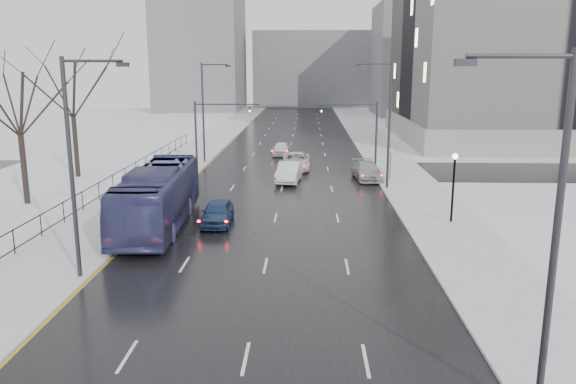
# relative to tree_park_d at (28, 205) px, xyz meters

# --- Properties ---
(road) EXTENTS (16.00, 150.00, 0.04)m
(road) POSITION_rel_tree_park_d_xyz_m (17.80, 26.00, 0.02)
(road) COLOR black
(road) RESTS_ON ground
(cross_road) EXTENTS (130.00, 10.00, 0.04)m
(cross_road) POSITION_rel_tree_park_d_xyz_m (17.80, 14.00, 0.02)
(cross_road) COLOR black
(cross_road) RESTS_ON ground
(sidewalk_left) EXTENTS (5.00, 150.00, 0.16)m
(sidewalk_left) POSITION_rel_tree_park_d_xyz_m (7.30, 26.00, 0.08)
(sidewalk_left) COLOR silver
(sidewalk_left) RESTS_ON ground
(sidewalk_right) EXTENTS (5.00, 150.00, 0.16)m
(sidewalk_right) POSITION_rel_tree_park_d_xyz_m (28.30, 26.00, 0.08)
(sidewalk_right) COLOR silver
(sidewalk_right) RESTS_ON ground
(park_strip) EXTENTS (14.00, 150.00, 0.12)m
(park_strip) POSITION_rel_tree_park_d_xyz_m (-2.20, 26.00, 0.06)
(park_strip) COLOR white
(park_strip) RESTS_ON ground
(tree_park_d) EXTENTS (8.75, 8.75, 12.50)m
(tree_park_d) POSITION_rel_tree_park_d_xyz_m (0.00, 0.00, 0.00)
(tree_park_d) COLOR black
(tree_park_d) RESTS_ON ground
(tree_park_e) EXTENTS (9.45, 9.45, 13.50)m
(tree_park_e) POSITION_rel_tree_park_d_xyz_m (-0.40, 10.00, 0.00)
(tree_park_e) COLOR black
(tree_park_e) RESTS_ON ground
(iron_fence) EXTENTS (0.06, 70.00, 1.30)m
(iron_fence) POSITION_rel_tree_park_d_xyz_m (4.80, -4.00, 0.91)
(iron_fence) COLOR black
(iron_fence) RESTS_ON sidewalk_left
(streetlight_r_near) EXTENTS (2.95, 0.25, 10.00)m
(streetlight_r_near) POSITION_rel_tree_park_d_xyz_m (25.97, -24.00, 5.62)
(streetlight_r_near) COLOR #2D2D33
(streetlight_r_near) RESTS_ON ground
(streetlight_r_mid) EXTENTS (2.95, 0.25, 10.00)m
(streetlight_r_mid) POSITION_rel_tree_park_d_xyz_m (25.97, 6.00, 5.62)
(streetlight_r_mid) COLOR #2D2D33
(streetlight_r_mid) RESTS_ON ground
(streetlight_l_near) EXTENTS (2.95, 0.25, 10.00)m
(streetlight_l_near) POSITION_rel_tree_park_d_xyz_m (9.63, -14.00, 5.62)
(streetlight_l_near) COLOR #2D2D33
(streetlight_l_near) RESTS_ON ground
(streetlight_l_far) EXTENTS (2.95, 0.25, 10.00)m
(streetlight_l_far) POSITION_rel_tree_park_d_xyz_m (9.63, 18.00, 5.62)
(streetlight_l_far) COLOR #2D2D33
(streetlight_l_far) RESTS_ON ground
(lamppost_r_mid) EXTENTS (0.36, 0.36, 4.28)m
(lamppost_r_mid) POSITION_rel_tree_park_d_xyz_m (28.80, -4.00, 2.94)
(lamppost_r_mid) COLOR black
(lamppost_r_mid) RESTS_ON sidewalk_right
(mast_signal_right) EXTENTS (6.10, 0.33, 6.50)m
(mast_signal_right) POSITION_rel_tree_park_d_xyz_m (25.13, 14.00, 4.11)
(mast_signal_right) COLOR #2D2D33
(mast_signal_right) RESTS_ON ground
(mast_signal_left) EXTENTS (6.10, 0.33, 6.50)m
(mast_signal_left) POSITION_rel_tree_park_d_xyz_m (10.47, 14.00, 4.11)
(mast_signal_left) COLOR #2D2D33
(mast_signal_left) RESTS_ON ground
(no_uturn_sign) EXTENTS (0.60, 0.06, 2.70)m
(no_uturn_sign) POSITION_rel_tree_park_d_xyz_m (27.00, 10.00, 2.30)
(no_uturn_sign) COLOR #2D2D33
(no_uturn_sign) RESTS_ON sidewalk_right
(civic_building) EXTENTS (41.00, 31.00, 24.80)m
(civic_building) POSITION_rel_tree_park_d_xyz_m (52.80, 38.00, 11.21)
(civic_building) COLOR gray
(civic_building) RESTS_ON ground
(bldg_far_right) EXTENTS (24.00, 20.00, 22.00)m
(bldg_far_right) POSITION_rel_tree_park_d_xyz_m (45.80, 81.00, 11.00)
(bldg_far_right) COLOR slate
(bldg_far_right) RESTS_ON ground
(bldg_far_left) EXTENTS (18.00, 22.00, 28.00)m
(bldg_far_left) POSITION_rel_tree_park_d_xyz_m (-4.20, 91.00, 14.00)
(bldg_far_left) COLOR slate
(bldg_far_left) RESTS_ON ground
(bldg_far_center) EXTENTS (30.00, 18.00, 18.00)m
(bldg_far_center) POSITION_rel_tree_park_d_xyz_m (21.80, 106.00, 9.00)
(bldg_far_center) COLOR slate
(bldg_far_center) RESTS_ON ground
(bus) EXTENTS (3.77, 13.30, 3.67)m
(bus) POSITION_rel_tree_park_d_xyz_m (10.80, -5.16, 1.87)
(bus) COLOR navy
(bus) RESTS_ON road
(sedan_center_near) EXTENTS (1.83, 4.40, 1.49)m
(sedan_center_near) POSITION_rel_tree_park_d_xyz_m (14.30, -4.65, 0.79)
(sedan_center_near) COLOR navy
(sedan_center_near) RESTS_ON road
(sedan_right_near) EXTENTS (2.29, 5.26, 1.68)m
(sedan_right_near) POSITION_rel_tree_park_d_xyz_m (18.30, 8.64, 0.88)
(sedan_right_near) COLOR white
(sedan_right_near) RESTS_ON road
(sedan_right_cross) EXTENTS (2.72, 5.73, 1.58)m
(sedan_right_cross) POSITION_rel_tree_park_d_xyz_m (18.76, 14.59, 0.83)
(sedan_right_cross) COLOR white
(sedan_right_cross) RESTS_ON road
(sedan_right_far) EXTENTS (2.62, 5.40, 1.51)m
(sedan_right_far) POSITION_rel_tree_park_d_xyz_m (25.00, 9.89, 0.80)
(sedan_right_far) COLOR #A8A8AC
(sedan_right_far) RESTS_ON road
(sedan_center_far) EXTENTS (1.88, 4.34, 1.46)m
(sedan_center_far) POSITION_rel_tree_park_d_xyz_m (16.94, 23.44, 0.77)
(sedan_center_far) COLOR white
(sedan_center_far) RESTS_ON road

